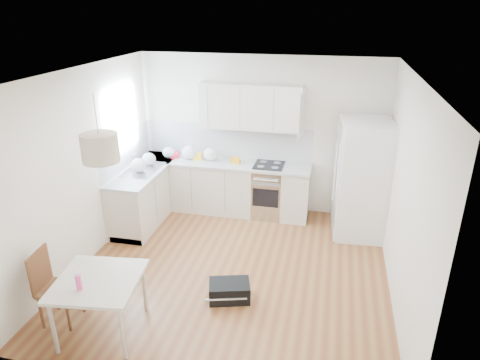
# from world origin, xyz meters

# --- Properties ---
(floor) EXTENTS (4.20, 4.20, 0.00)m
(floor) POSITION_xyz_m (0.00, 0.00, 0.00)
(floor) COLOR brown
(floor) RESTS_ON ground
(ceiling) EXTENTS (4.20, 4.20, 0.00)m
(ceiling) POSITION_xyz_m (0.00, 0.00, 2.70)
(ceiling) COLOR white
(ceiling) RESTS_ON wall_back
(wall_back) EXTENTS (4.20, 0.00, 4.20)m
(wall_back) POSITION_xyz_m (0.00, 2.10, 1.35)
(wall_back) COLOR white
(wall_back) RESTS_ON floor
(wall_left) EXTENTS (0.00, 4.20, 4.20)m
(wall_left) POSITION_xyz_m (-2.10, 0.00, 1.35)
(wall_left) COLOR white
(wall_left) RESTS_ON floor
(wall_right) EXTENTS (0.00, 4.20, 4.20)m
(wall_right) POSITION_xyz_m (2.10, 0.00, 1.35)
(wall_right) COLOR white
(wall_right) RESTS_ON floor
(window_glassblock) EXTENTS (0.02, 1.00, 1.00)m
(window_glassblock) POSITION_xyz_m (-2.09, 1.15, 1.75)
(window_glassblock) COLOR #BFE0F9
(window_glassblock) RESTS_ON wall_left
(cabinets_back) EXTENTS (3.00, 0.60, 0.88)m
(cabinets_back) POSITION_xyz_m (-0.60, 1.80, 0.44)
(cabinets_back) COLOR beige
(cabinets_back) RESTS_ON floor
(cabinets_left) EXTENTS (0.60, 1.80, 0.88)m
(cabinets_left) POSITION_xyz_m (-1.80, 1.20, 0.44)
(cabinets_left) COLOR beige
(cabinets_left) RESTS_ON floor
(counter_back) EXTENTS (3.02, 0.64, 0.04)m
(counter_back) POSITION_xyz_m (-0.60, 1.80, 0.90)
(counter_back) COLOR silver
(counter_back) RESTS_ON cabinets_back
(counter_left) EXTENTS (0.64, 1.82, 0.04)m
(counter_left) POSITION_xyz_m (-1.80, 1.20, 0.90)
(counter_left) COLOR silver
(counter_left) RESTS_ON cabinets_left
(backsplash_back) EXTENTS (3.00, 0.01, 0.58)m
(backsplash_back) POSITION_xyz_m (-0.60, 2.09, 1.21)
(backsplash_back) COLOR white
(backsplash_back) RESTS_ON wall_back
(backsplash_left) EXTENTS (0.01, 1.80, 0.58)m
(backsplash_left) POSITION_xyz_m (-2.09, 1.20, 1.21)
(backsplash_left) COLOR white
(backsplash_left) RESTS_ON wall_left
(upper_cabinets) EXTENTS (1.70, 0.32, 0.75)m
(upper_cabinets) POSITION_xyz_m (-0.15, 1.94, 1.88)
(upper_cabinets) COLOR beige
(upper_cabinets) RESTS_ON wall_back
(range_oven) EXTENTS (0.50, 0.61, 0.88)m
(range_oven) POSITION_xyz_m (0.20, 1.80, 0.44)
(range_oven) COLOR #B0B2B4
(range_oven) RESTS_ON floor
(sink) EXTENTS (0.50, 0.80, 0.16)m
(sink) POSITION_xyz_m (-1.80, 1.15, 0.92)
(sink) COLOR #B0B2B4
(sink) RESTS_ON counter_left
(refrigerator) EXTENTS (0.94, 0.98, 1.84)m
(refrigerator) POSITION_xyz_m (1.72, 1.52, 0.92)
(refrigerator) COLOR white
(refrigerator) RESTS_ON floor
(dining_table) EXTENTS (0.99, 0.99, 0.70)m
(dining_table) POSITION_xyz_m (-1.14, -1.49, 0.62)
(dining_table) COLOR beige
(dining_table) RESTS_ON floor
(dining_chair) EXTENTS (0.42, 0.42, 0.91)m
(dining_chair) POSITION_xyz_m (-1.70, -1.43, 0.46)
(dining_chair) COLOR #4D2917
(dining_chair) RESTS_ON floor
(drink_bottle) EXTENTS (0.07, 0.07, 0.21)m
(drink_bottle) POSITION_xyz_m (-1.22, -1.69, 0.80)
(drink_bottle) COLOR #F1428D
(drink_bottle) RESTS_ON dining_table
(gym_bag) EXTENTS (0.58, 0.46, 0.23)m
(gym_bag) POSITION_xyz_m (0.11, -0.62, 0.12)
(gym_bag) COLOR black
(gym_bag) RESTS_ON floor
(pendant_lamp) EXTENTS (0.46, 0.46, 0.28)m
(pendant_lamp) POSITION_xyz_m (-0.94, -1.43, 2.18)
(pendant_lamp) COLOR beige
(pendant_lamp) RESTS_ON ceiling
(grocery_bag_a) EXTENTS (0.22, 0.19, 0.20)m
(grocery_bag_a) POSITION_xyz_m (-1.59, 1.79, 1.02)
(grocery_bag_a) COLOR white
(grocery_bag_a) RESTS_ON counter_back
(grocery_bag_b) EXTENTS (0.27, 0.23, 0.25)m
(grocery_bag_b) POSITION_xyz_m (-1.21, 1.81, 1.04)
(grocery_bag_b) COLOR white
(grocery_bag_b) RESTS_ON counter_back
(grocery_bag_c) EXTENTS (0.24, 0.21, 0.22)m
(grocery_bag_c) POSITION_xyz_m (-0.84, 1.83, 1.03)
(grocery_bag_c) COLOR white
(grocery_bag_c) RESTS_ON counter_back
(grocery_bag_d) EXTENTS (0.24, 0.20, 0.21)m
(grocery_bag_d) POSITION_xyz_m (-1.79, 1.38, 1.03)
(grocery_bag_d) COLOR white
(grocery_bag_d) RESTS_ON counter_back
(grocery_bag_e) EXTENTS (0.26, 0.22, 0.23)m
(grocery_bag_e) POSITION_xyz_m (-1.81, 1.04, 1.04)
(grocery_bag_e) COLOR white
(grocery_bag_e) RESTS_ON counter_left
(snack_orange) EXTENTS (0.16, 0.11, 0.10)m
(snack_orange) POSITION_xyz_m (-0.38, 1.79, 0.97)
(snack_orange) COLOR orange
(snack_orange) RESTS_ON counter_back
(snack_yellow) EXTENTS (0.17, 0.12, 0.11)m
(snack_yellow) POSITION_xyz_m (-1.07, 1.82, 0.98)
(snack_yellow) COLOR yellow
(snack_yellow) RESTS_ON counter_back
(snack_red) EXTENTS (0.18, 0.16, 0.11)m
(snack_red) POSITION_xyz_m (-1.50, 1.82, 0.97)
(snack_red) COLOR red
(snack_red) RESTS_ON counter_back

